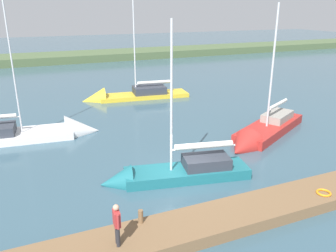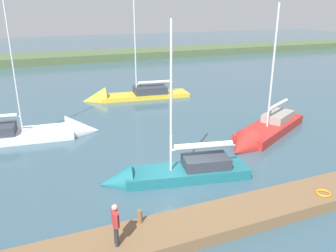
# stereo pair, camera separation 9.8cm
# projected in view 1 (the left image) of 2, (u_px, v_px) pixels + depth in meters

# --- Properties ---
(ground_plane) EXTENTS (200.00, 200.00, 0.00)m
(ground_plane) POSITION_uv_depth(u_px,v_px,m) (183.00, 178.00, 17.99)
(ground_plane) COLOR #385666
(far_shoreline) EXTENTS (180.00, 8.00, 2.40)m
(far_shoreline) POSITION_uv_depth(u_px,v_px,m) (67.00, 61.00, 57.11)
(far_shoreline) COLOR #4C603D
(far_shoreline) RESTS_ON ground_plane
(dock_pier) EXTENTS (23.72, 2.11, 0.52)m
(dock_pier) POSITION_uv_depth(u_px,v_px,m) (229.00, 217.00, 14.15)
(dock_pier) COLOR brown
(dock_pier) RESTS_ON ground_plane
(mooring_post_far) EXTENTS (0.20, 0.20, 0.55)m
(mooring_post_far) POSITION_uv_depth(u_px,v_px,m) (141.00, 216.00, 13.29)
(mooring_post_far) COLOR brown
(mooring_post_far) RESTS_ON dock_pier
(life_ring_buoy) EXTENTS (0.66, 0.66, 0.10)m
(life_ring_buoy) POSITION_uv_depth(u_px,v_px,m) (324.00, 193.00, 15.44)
(life_ring_buoy) COLOR orange
(life_ring_buoy) RESTS_ON dock_pier
(sailboat_far_right) EXTENTS (8.82, 6.09, 9.72)m
(sailboat_far_right) POSITION_uv_depth(u_px,v_px,m) (262.00, 134.00, 23.55)
(sailboat_far_right) COLOR #B22823
(sailboat_far_right) RESTS_ON ground_plane
(sailboat_far_left) EXTENTS (10.82, 3.64, 10.69)m
(sailboat_far_left) POSITION_uv_depth(u_px,v_px,m) (35.00, 135.00, 23.51)
(sailboat_far_left) COLOR white
(sailboat_far_left) RESTS_ON ground_plane
(sailboat_near_dock) EXTENTS (7.89, 3.27, 8.83)m
(sailboat_near_dock) POSITION_uv_depth(u_px,v_px,m) (170.00, 176.00, 17.76)
(sailboat_near_dock) COLOR #1E6B75
(sailboat_near_dock) RESTS_ON ground_plane
(sailboat_behind_pier) EXTENTS (10.53, 3.59, 11.98)m
(sailboat_behind_pier) POSITION_uv_depth(u_px,v_px,m) (126.00, 97.00, 33.49)
(sailboat_behind_pier) COLOR gold
(sailboat_behind_pier) RESTS_ON ground_plane
(person_on_dock) EXTENTS (0.25, 0.62, 1.62)m
(person_on_dock) POSITION_uv_depth(u_px,v_px,m) (117.00, 222.00, 11.85)
(person_on_dock) COLOR #28282D
(person_on_dock) RESTS_ON dock_pier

